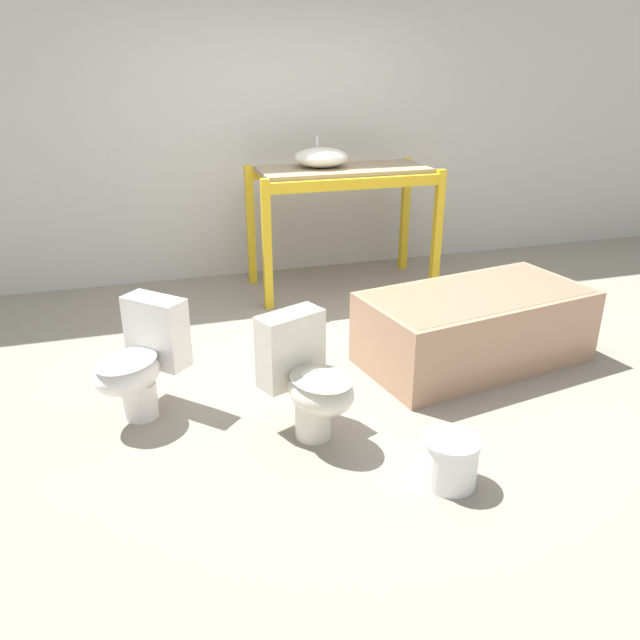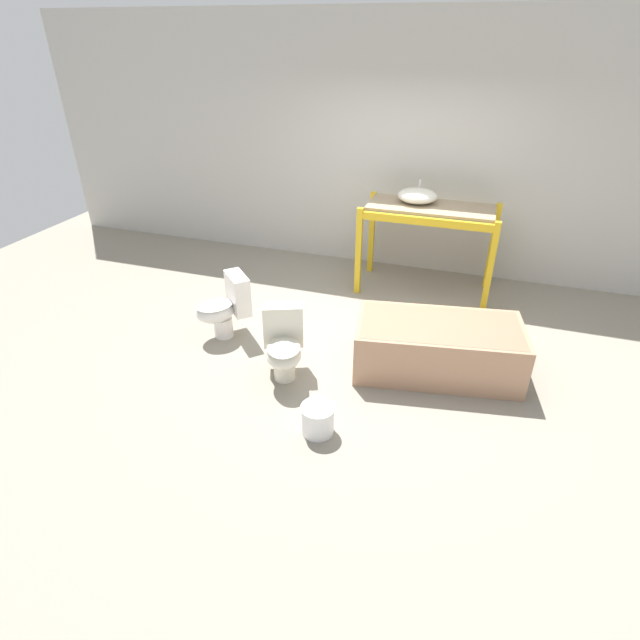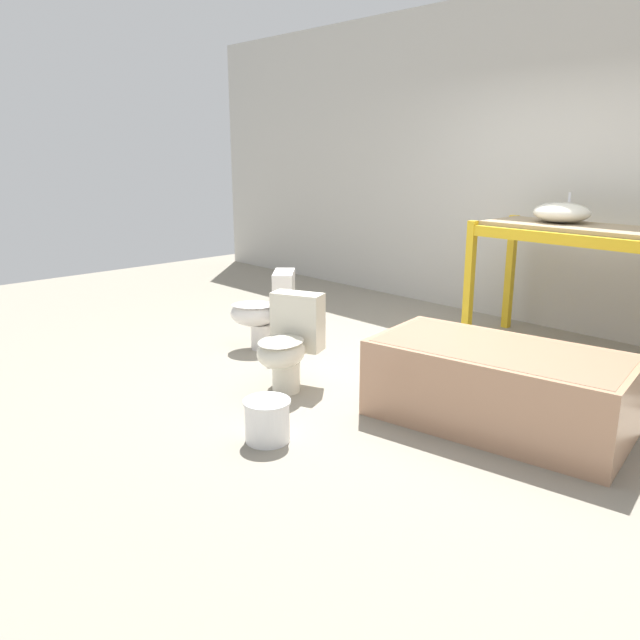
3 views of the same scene
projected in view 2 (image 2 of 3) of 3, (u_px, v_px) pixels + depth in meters
name	position (u px, v px, depth m)	size (l,w,h in m)	color
ground_plane	(366.00, 337.00, 5.50)	(12.00, 12.00, 0.00)	gray
warehouse_wall_rear	(411.00, 150.00, 6.41)	(10.80, 0.08, 3.20)	beige
shelving_rack	(429.00, 221.00, 6.07)	(1.63, 0.77, 1.11)	gold
sink_basin	(417.00, 196.00, 6.03)	(0.48, 0.44, 0.25)	silver
bathtub_main	(438.00, 344.00, 4.83)	(1.68, 1.04, 0.52)	tan
toilet_near	(225.00, 306.00, 5.36)	(0.65, 0.65, 0.70)	white
toilet_far	(284.00, 344.00, 4.71)	(0.54, 0.65, 0.70)	silver
bucket_white	(318.00, 419.00, 4.14)	(0.29, 0.29, 0.26)	white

